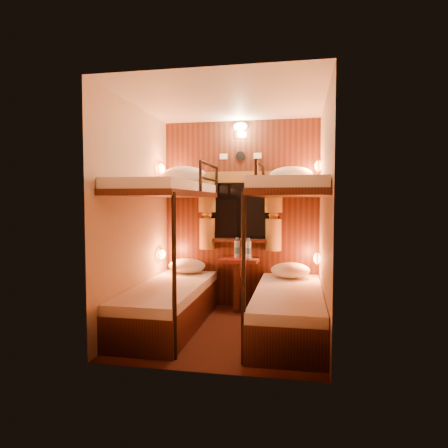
% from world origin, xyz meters
% --- Properties ---
extents(floor, '(2.10, 2.10, 0.00)m').
position_xyz_m(floor, '(0.00, 0.00, 0.00)').
color(floor, '#34130E').
rests_on(floor, ground).
extents(ceiling, '(2.10, 2.10, 0.00)m').
position_xyz_m(ceiling, '(0.00, 0.00, 2.40)').
color(ceiling, silver).
rests_on(ceiling, wall_back).
extents(wall_back, '(2.40, 0.00, 2.40)m').
position_xyz_m(wall_back, '(0.00, 1.05, 1.20)').
color(wall_back, '#C6B293').
rests_on(wall_back, floor).
extents(wall_front, '(2.40, 0.00, 2.40)m').
position_xyz_m(wall_front, '(0.00, -1.05, 1.20)').
color(wall_front, '#C6B293').
rests_on(wall_front, floor).
extents(wall_left, '(0.00, 2.40, 2.40)m').
position_xyz_m(wall_left, '(-1.00, 0.00, 1.20)').
color(wall_left, '#C6B293').
rests_on(wall_left, floor).
extents(wall_right, '(0.00, 2.40, 2.40)m').
position_xyz_m(wall_right, '(1.00, 0.00, 1.20)').
color(wall_right, '#C6B293').
rests_on(wall_right, floor).
extents(back_panel, '(2.00, 0.03, 2.40)m').
position_xyz_m(back_panel, '(0.00, 1.04, 1.20)').
color(back_panel, '#32190E').
rests_on(back_panel, floor).
extents(bunk_left, '(0.72, 1.90, 1.82)m').
position_xyz_m(bunk_left, '(-0.65, 0.07, 0.56)').
color(bunk_left, '#32190E').
rests_on(bunk_left, floor).
extents(bunk_right, '(0.72, 1.90, 1.82)m').
position_xyz_m(bunk_right, '(0.65, 0.07, 0.56)').
color(bunk_right, '#32190E').
rests_on(bunk_right, floor).
extents(window, '(1.00, 0.12, 0.79)m').
position_xyz_m(window, '(0.00, 1.00, 1.18)').
color(window, black).
rests_on(window, back_panel).
extents(curtains, '(1.10, 0.22, 1.00)m').
position_xyz_m(curtains, '(0.00, 0.97, 1.26)').
color(curtains, olive).
rests_on(curtains, back_panel).
extents(back_fixtures, '(0.54, 0.09, 0.48)m').
position_xyz_m(back_fixtures, '(0.00, 1.00, 2.25)').
color(back_fixtures, black).
rests_on(back_fixtures, back_panel).
extents(reading_lamps, '(2.00, 0.20, 1.25)m').
position_xyz_m(reading_lamps, '(-0.00, 0.70, 1.24)').
color(reading_lamps, orange).
rests_on(reading_lamps, wall_left).
extents(table, '(0.50, 0.34, 0.66)m').
position_xyz_m(table, '(0.00, 0.85, 0.41)').
color(table, '#5C1E15').
rests_on(table, floor).
extents(bottle_left, '(0.08, 0.08, 0.26)m').
position_xyz_m(bottle_left, '(-0.02, 0.88, 0.76)').
color(bottle_left, '#99BFE5').
rests_on(bottle_left, table).
extents(bottle_right, '(0.08, 0.08, 0.26)m').
position_xyz_m(bottle_right, '(0.13, 0.85, 0.76)').
color(bottle_right, '#99BFE5').
rests_on(bottle_right, table).
extents(sachet_a, '(0.09, 0.07, 0.01)m').
position_xyz_m(sachet_a, '(0.21, 0.80, 0.65)').
color(sachet_a, silver).
rests_on(sachet_a, table).
extents(sachet_b, '(0.08, 0.07, 0.00)m').
position_xyz_m(sachet_b, '(0.14, 0.93, 0.65)').
color(sachet_b, silver).
rests_on(sachet_b, table).
extents(pillow_lower_left, '(0.48, 0.34, 0.19)m').
position_xyz_m(pillow_lower_left, '(-0.65, 0.78, 0.55)').
color(pillow_lower_left, silver).
rests_on(pillow_lower_left, bunk_left).
extents(pillow_lower_right, '(0.47, 0.33, 0.18)m').
position_xyz_m(pillow_lower_right, '(0.65, 0.71, 0.55)').
color(pillow_lower_right, silver).
rests_on(pillow_lower_right, bunk_right).
extents(pillow_upper_left, '(0.55, 0.39, 0.21)m').
position_xyz_m(pillow_upper_left, '(-0.65, 0.69, 1.69)').
color(pillow_upper_left, silver).
rests_on(pillow_upper_left, bunk_left).
extents(pillow_upper_right, '(0.51, 0.36, 0.20)m').
position_xyz_m(pillow_upper_right, '(0.65, 0.77, 1.69)').
color(pillow_upper_right, silver).
rests_on(pillow_upper_right, bunk_right).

